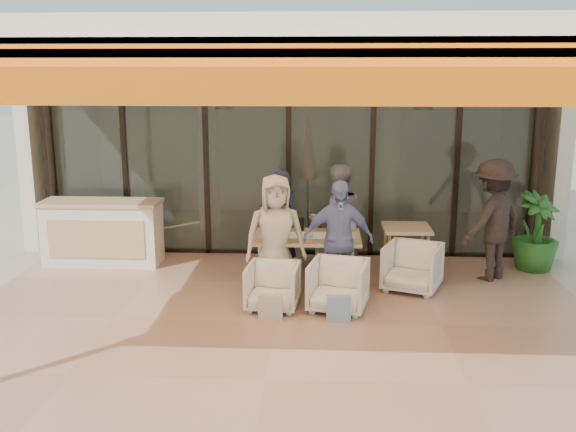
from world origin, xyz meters
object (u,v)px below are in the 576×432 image
standing_woman (493,221)px  potted_palm (536,232)px  dining_table (307,239)px  chair_near_left (273,285)px  chair_far_right (335,247)px  diner_navy (280,223)px  diner_periwinkle (338,240)px  diner_grey (337,221)px  host_counter (103,232)px  side_chair (412,265)px  chair_far_left (282,245)px  diner_cream (275,236)px  side_table (406,234)px  chair_near_right (338,283)px

standing_woman → potted_palm: standing_woman is taller
dining_table → chair_near_left: (-0.41, -0.96, -0.35)m
chair_far_right → diner_navy: 1.09m
diner_periwinkle → potted_palm: diner_periwinkle is taller
diner_periwinkle → standing_woman: bearing=14.8°
standing_woman → diner_navy: bearing=-39.3°
diner_grey → diner_periwinkle: (0.00, -0.90, -0.04)m
host_counter → side_chair: size_ratio=2.46×
diner_grey → dining_table: bearing=29.3°
chair_far_left → chair_near_left: (0.00, -1.90, -0.00)m
diner_grey → diner_cream: size_ratio=1.01×
host_counter → side_chair: 4.82m
dining_table → diner_cream: size_ratio=0.89×
diner_grey → host_counter: bearing=-22.9°
dining_table → chair_far_left: (-0.41, 0.94, -0.35)m
diner_grey → side_chair: bearing=133.9°
host_counter → side_table: size_ratio=2.48×
chair_near_right → diner_grey: bearing=102.1°
diner_navy → standing_woman: bearing=169.3°
standing_woman → chair_near_right: bearing=-7.5°
chair_far_left → dining_table: bearing=117.1°
chair_far_left → chair_near_right: chair_near_right is taller
dining_table → chair_near_left: size_ratio=2.24×
diner_cream → standing_woman: bearing=4.4°
diner_navy → chair_far_left: bearing=-99.8°
diner_periwinkle → standing_woman: standing_woman is taller
chair_near_left → side_table: bearing=45.3°
host_counter → potted_palm: bearing=0.3°
host_counter → potted_palm: size_ratio=1.50×
diner_navy → diner_periwinkle: bearing=123.2°
chair_far_left → chair_far_right: size_ratio=1.05×
host_counter → chair_near_left: bearing=-32.5°
potted_palm → chair_near_right: bearing=-148.9°
host_counter → potted_palm: potted_palm is taller
chair_near_right → potted_palm: bearing=43.2°
diner_cream → side_chair: (1.89, 0.31, -0.47)m
diner_navy → dining_table: bearing=123.1°
standing_woman → chair_near_left: bearing=-14.9°
chair_near_left → side_table: 2.47m
chair_far_left → diner_grey: (0.84, -0.50, 0.51)m
diner_grey → chair_near_left: bearing=42.3°
chair_far_left → chair_near_right: size_ratio=0.92×
diner_periwinkle → side_chair: size_ratio=2.16×
chair_near_left → diner_grey: 1.71m
diner_cream → diner_periwinkle: bearing=-11.0°
side_table → potted_palm: 2.02m
host_counter → side_table: host_counter is taller
chair_near_left → diner_periwinkle: 1.09m
chair_near_left → chair_near_right: 0.84m
chair_near_right → side_chair: side_chair is taller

